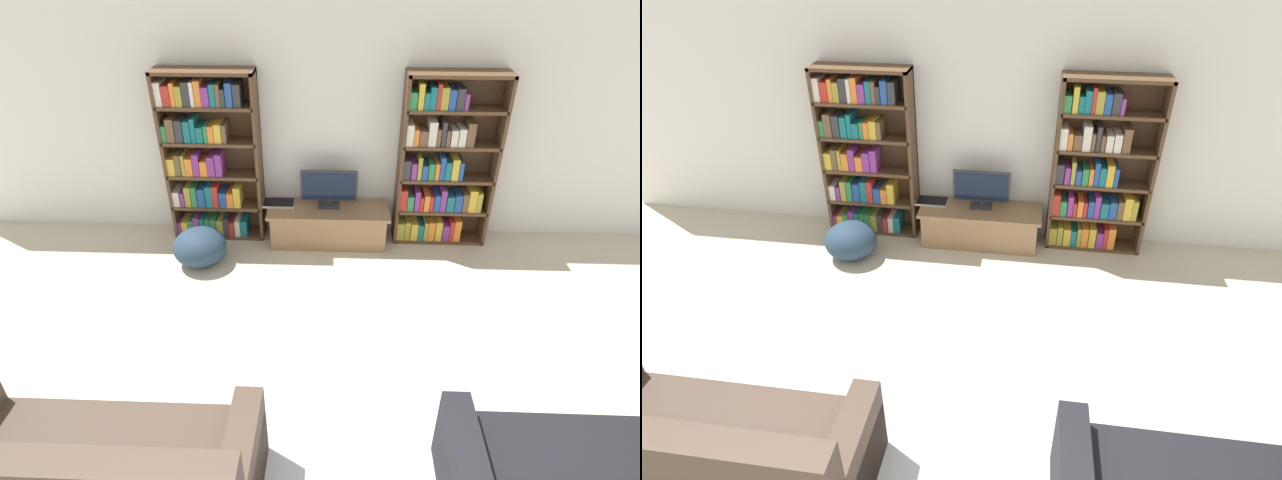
% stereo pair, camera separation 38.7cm
% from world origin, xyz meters
% --- Properties ---
extents(wall_back, '(8.80, 0.06, 2.60)m').
position_xyz_m(wall_back, '(0.00, 4.23, 1.30)').
color(wall_back, silver).
rests_on(wall_back, ground_plane).
extents(bookshelf_left, '(1.03, 0.30, 1.90)m').
position_xyz_m(bookshelf_left, '(-1.24, 4.05, 0.94)').
color(bookshelf_left, '#513823').
rests_on(bookshelf_left, ground_plane).
extents(bookshelf_right, '(1.03, 0.30, 1.90)m').
position_xyz_m(bookshelf_right, '(1.28, 4.05, 0.90)').
color(bookshelf_right, '#513823').
rests_on(bookshelf_right, ground_plane).
extents(tv_stand, '(1.35, 0.50, 0.42)m').
position_xyz_m(tv_stand, '(0.08, 3.92, 0.21)').
color(tv_stand, '#8E6B47').
rests_on(tv_stand, ground_plane).
extents(television, '(0.63, 0.16, 0.43)m').
position_xyz_m(television, '(0.08, 3.97, 0.65)').
color(television, '#2D2D33').
rests_on(television, tv_stand).
extents(laptop, '(0.36, 0.21, 0.03)m').
position_xyz_m(laptop, '(-0.49, 4.00, 0.44)').
color(laptop, '#B7B7BC').
rests_on(laptop, tv_stand).
extents(area_rug, '(2.59, 1.97, 0.02)m').
position_xyz_m(area_rug, '(-0.02, 1.75, 0.01)').
color(area_rug, '#B2B7C1').
rests_on(area_rug, ground_plane).
extents(couch_left_sectional, '(1.90, 0.85, 0.96)m').
position_xyz_m(couch_left_sectional, '(-1.22, 0.72, 0.32)').
color(couch_left_sectional, '#423328').
rests_on(couch_left_sectional, ground_plane).
extents(beanbag_ottoman, '(0.56, 0.56, 0.39)m').
position_xyz_m(beanbag_ottoman, '(-1.28, 3.43, 0.20)').
color(beanbag_ottoman, '#23384C').
rests_on(beanbag_ottoman, ground_plane).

